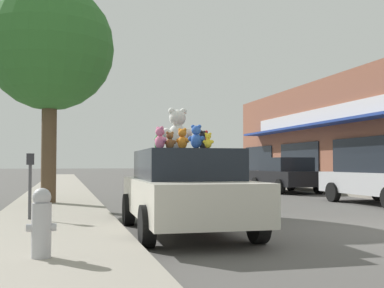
% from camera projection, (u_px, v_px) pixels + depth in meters
% --- Properties ---
extents(sidewalk_near, '(2.38, 90.00, 0.15)m').
position_uv_depth(sidewalk_near, '(50.00, 241.00, 7.06)').
color(sidewalk_near, gray).
rests_on(sidewalk_near, ground_plane).
extents(plush_art_car, '(2.00, 4.30, 1.45)m').
position_uv_depth(plush_art_car, '(185.00, 189.00, 8.44)').
color(plush_art_car, beige).
rests_on(plush_art_car, ground_plane).
extents(teddy_bear_giant, '(0.57, 0.35, 0.78)m').
position_uv_depth(teddy_bear_giant, '(177.00, 130.00, 8.77)').
color(teddy_bear_giant, white).
rests_on(teddy_bear_giant, plush_art_car).
extents(teddy_bear_brown, '(0.22, 0.14, 0.31)m').
position_uv_depth(teddy_bear_brown, '(170.00, 141.00, 8.15)').
color(teddy_bear_brown, olive).
rests_on(teddy_bear_brown, plush_art_car).
extents(teddy_bear_teal, '(0.18, 0.18, 0.27)m').
position_uv_depth(teddy_bear_teal, '(173.00, 144.00, 9.04)').
color(teddy_bear_teal, teal).
rests_on(teddy_bear_teal, plush_art_car).
extents(teddy_bear_orange, '(0.24, 0.25, 0.36)m').
position_uv_depth(teddy_bear_orange, '(182.00, 139.00, 8.04)').
color(teddy_bear_orange, orange).
rests_on(teddy_bear_orange, plush_art_car).
extents(teddy_bear_pink, '(0.22, 0.29, 0.39)m').
position_uv_depth(teddy_bear_pink, '(160.00, 138.00, 8.04)').
color(teddy_bear_pink, pink).
rests_on(teddy_bear_pink, plush_art_car).
extents(teddy_bear_green, '(0.14, 0.19, 0.26)m').
position_uv_depth(teddy_bear_green, '(157.00, 143.00, 8.25)').
color(teddy_bear_green, green).
rests_on(teddy_bear_green, plush_art_car).
extents(teddy_bear_yellow, '(0.18, 0.15, 0.25)m').
position_uv_depth(teddy_bear_yellow, '(208.00, 141.00, 7.50)').
color(teddy_bear_yellow, yellow).
rests_on(teddy_bear_yellow, plush_art_car).
extents(teddy_bear_black, '(0.22, 0.22, 0.32)m').
position_uv_depth(teddy_bear_black, '(203.00, 140.00, 8.08)').
color(teddy_bear_black, black).
rests_on(teddy_bear_black, plush_art_car).
extents(teddy_bear_blue, '(0.28, 0.23, 0.38)m').
position_uv_depth(teddy_bear_blue, '(196.00, 137.00, 7.62)').
color(teddy_bear_blue, blue).
rests_on(teddy_bear_blue, plush_art_car).
extents(teddy_bear_red, '(0.24, 0.25, 0.36)m').
position_uv_depth(teddy_bear_red, '(204.00, 141.00, 8.65)').
color(teddy_bear_red, red).
rests_on(teddy_bear_red, plush_art_car).
extents(parked_car_far_center, '(1.90, 4.53, 1.51)m').
position_uv_depth(parked_car_far_center, '(384.00, 177.00, 14.31)').
color(parked_car_far_center, '#B7B7BC').
rests_on(parked_car_far_center, ground_plane).
extents(parked_car_far_right, '(1.92, 4.03, 1.48)m').
position_uv_depth(parked_car_far_right, '(286.00, 174.00, 20.63)').
color(parked_car_far_right, black).
rests_on(parked_car_far_right, ground_plane).
extents(street_tree, '(3.54, 3.54, 6.10)m').
position_uv_depth(street_tree, '(50.00, 48.00, 13.40)').
color(street_tree, brown).
rests_on(street_tree, sidewalk_near).
extents(fire_hydrant, '(0.33, 0.22, 0.79)m').
position_uv_depth(fire_hydrant, '(42.00, 223.00, 5.47)').
color(fire_hydrant, '#B2B2B7').
rests_on(fire_hydrant, sidewalk_near).
extents(parking_meter, '(0.14, 0.10, 1.27)m').
position_uv_depth(parking_meter, '(30.00, 177.00, 9.30)').
color(parking_meter, '#4C4C51').
rests_on(parking_meter, sidewalk_near).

